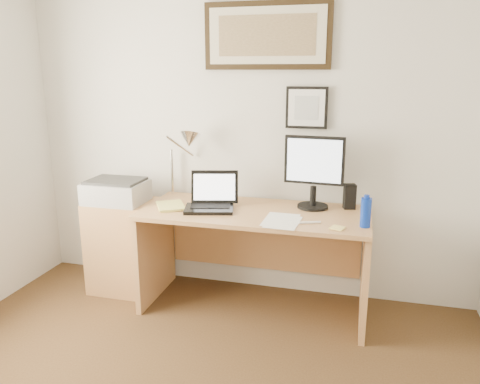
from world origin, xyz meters
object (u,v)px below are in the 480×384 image
(lcd_monitor, at_px, (314,169))
(printer, at_px, (116,191))
(book, at_px, (158,207))
(desk, at_px, (257,238))
(side_cabinet, at_px, (124,246))
(laptop, at_px, (211,201))
(water_bottle, at_px, (366,213))

(lcd_monitor, bearing_deg, printer, -174.09)
(book, relative_size, desk, 0.16)
(book, height_order, printer, printer)
(side_cabinet, relative_size, printer, 1.66)
(side_cabinet, distance_m, laptop, 0.88)
(side_cabinet, height_order, desk, desk)
(book, bearing_deg, water_bottle, -1.87)
(laptop, bearing_deg, book, -166.29)
(water_bottle, height_order, laptop, laptop)
(side_cabinet, height_order, book, book)
(water_bottle, distance_m, lcd_monitor, 0.53)
(desk, height_order, laptop, laptop)
(water_bottle, distance_m, laptop, 1.08)
(lcd_monitor, height_order, printer, lcd_monitor)
(book, relative_size, laptop, 0.66)
(book, distance_m, laptop, 0.39)
(laptop, bearing_deg, desk, 18.93)
(desk, bearing_deg, printer, -176.58)
(lcd_monitor, bearing_deg, side_cabinet, -175.17)
(water_bottle, distance_m, desk, 0.86)
(water_bottle, xyz_separation_m, printer, (-1.84, 0.18, -0.03))
(water_bottle, bearing_deg, lcd_monitor, 137.62)
(book, bearing_deg, laptop, 13.71)
(book, bearing_deg, desk, 16.13)
(side_cabinet, relative_size, lcd_monitor, 1.40)
(book, bearing_deg, side_cabinet, 156.64)
(water_bottle, bearing_deg, book, 178.13)
(side_cabinet, height_order, water_bottle, water_bottle)
(side_cabinet, distance_m, lcd_monitor, 1.61)
(water_bottle, height_order, desk, water_bottle)
(book, xyz_separation_m, lcd_monitor, (1.08, 0.29, 0.28))
(desk, bearing_deg, lcd_monitor, 12.79)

